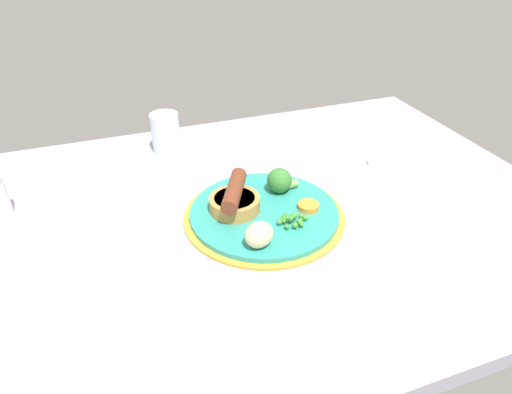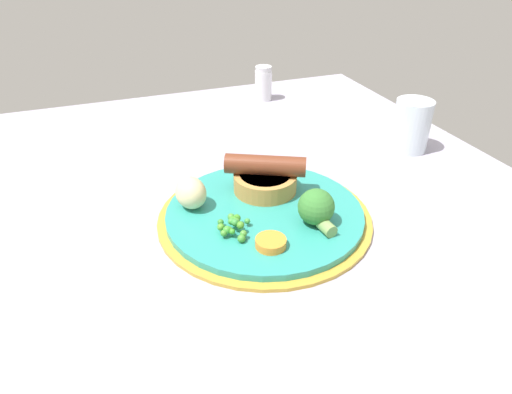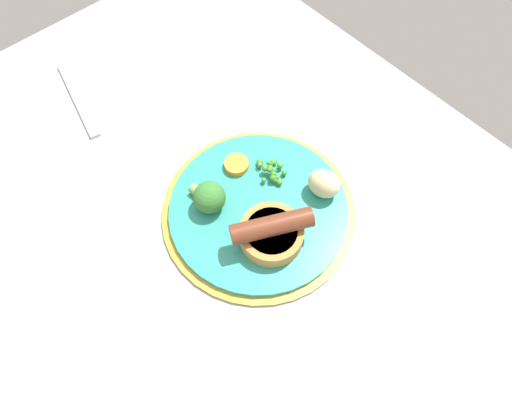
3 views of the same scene
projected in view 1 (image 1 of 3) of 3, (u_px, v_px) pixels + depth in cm
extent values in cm
cube|color=#9E99AD|center=(264.00, 215.00, 83.38)|extent=(110.00, 80.00, 3.00)
cylinder|color=#B79333|center=(264.00, 216.00, 80.25)|extent=(28.26, 28.26, 0.50)
cylinder|color=teal|center=(264.00, 214.00, 80.00)|extent=(26.00, 26.00, 1.40)
cylinder|color=#BC8442|center=(235.00, 204.00, 79.08)|extent=(8.84, 8.84, 2.56)
cylinder|color=#33190C|center=(234.00, 198.00, 78.46)|extent=(7.07, 7.07, 0.30)
cylinder|color=brown|center=(234.00, 191.00, 77.62)|extent=(7.50, 11.14, 2.78)
sphere|color=#498E35|center=(301.00, 216.00, 76.95)|extent=(0.86, 0.86, 0.86)
sphere|color=#378E3B|center=(294.00, 216.00, 75.72)|extent=(0.92, 0.92, 0.92)
sphere|color=green|center=(300.00, 222.00, 75.16)|extent=(0.98, 0.98, 0.98)
sphere|color=#388731|center=(287.00, 227.00, 74.60)|extent=(0.78, 0.78, 0.78)
sphere|color=#408F2D|center=(284.00, 221.00, 75.63)|extent=(0.72, 0.72, 0.72)
sphere|color=#45852F|center=(299.00, 221.00, 75.45)|extent=(0.72, 0.72, 0.72)
sphere|color=#448E31|center=(302.00, 224.00, 74.99)|extent=(0.83, 0.83, 0.83)
sphere|color=#4A963B|center=(279.00, 222.00, 75.66)|extent=(0.91, 0.91, 0.91)
sphere|color=green|center=(291.00, 219.00, 75.46)|extent=(0.88, 0.88, 0.88)
sphere|color=#478E2A|center=(295.00, 215.00, 76.38)|extent=(0.97, 0.97, 0.97)
sphere|color=#3D8E26|center=(284.00, 218.00, 76.10)|extent=(0.98, 0.98, 0.98)
sphere|color=green|center=(286.00, 215.00, 77.33)|extent=(0.74, 0.74, 0.74)
sphere|color=green|center=(301.00, 220.00, 75.73)|extent=(0.73, 0.73, 0.73)
sphere|color=#4C952E|center=(295.00, 225.00, 74.59)|extent=(0.92, 0.92, 0.92)
sphere|color=#3A8F27|center=(288.00, 218.00, 75.77)|extent=(0.92, 0.92, 0.92)
sphere|color=#41903E|center=(282.00, 220.00, 76.04)|extent=(0.70, 0.70, 0.70)
sphere|color=#468C33|center=(292.00, 216.00, 75.88)|extent=(0.88, 0.88, 0.88)
sphere|color=#428E33|center=(305.00, 218.00, 76.89)|extent=(0.99, 0.99, 0.99)
sphere|color=#387A33|center=(279.00, 180.00, 83.63)|extent=(4.62, 4.62, 4.62)
cylinder|color=#7A9E56|center=(291.00, 184.00, 85.39)|extent=(2.48, 1.85, 1.62)
ellipsoid|color=beige|center=(259.00, 235.00, 70.33)|extent=(5.59, 4.98, 4.31)
cylinder|color=orange|center=(308.00, 206.00, 79.76)|extent=(5.06, 5.06, 1.03)
cube|color=silver|center=(408.00, 160.00, 97.38)|extent=(17.91, 5.54, 0.60)
cylinder|color=silver|center=(166.00, 133.00, 99.19)|extent=(6.18, 6.18, 8.73)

